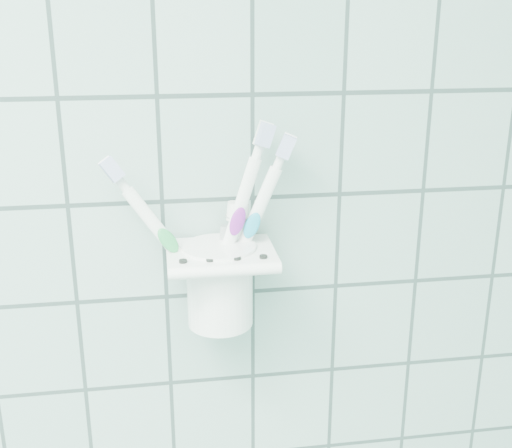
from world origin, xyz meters
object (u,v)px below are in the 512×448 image
holder_bracket (221,256)px  cup (220,281)px  toothbrush_orange (213,219)px  toothbrush_blue (203,221)px  toothpaste_tube (225,250)px  toothbrush_pink (226,224)px

holder_bracket → cup: 0.03m
holder_bracket → cup: same height
holder_bracket → toothbrush_orange: toothbrush_orange is taller
toothbrush_orange → toothbrush_blue: bearing=-115.8°
cup → toothpaste_tube: toothpaste_tube is taller
toothbrush_blue → toothbrush_orange: (0.01, 0.02, -0.00)m
cup → toothbrush_orange: 0.07m
toothbrush_orange → toothpaste_tube: size_ratio=1.65×
cup → toothbrush_pink: size_ratio=0.44×
toothbrush_orange → toothpaste_tube: toothbrush_orange is taller
cup → toothbrush_orange: (-0.00, 0.01, 0.07)m
cup → toothbrush_pink: (0.01, -0.01, 0.07)m
toothpaste_tube → toothbrush_blue: bearing=-135.3°
toothbrush_blue → toothbrush_orange: toothbrush_blue is taller
toothbrush_pink → holder_bracket: bearing=134.9°
toothbrush_orange → toothpaste_tube: (0.01, 0.00, -0.04)m
holder_bracket → toothbrush_blue: size_ratio=0.52×
cup → toothpaste_tube: bearing=61.0°
toothbrush_blue → toothpaste_tube: size_ratio=1.72×
cup → toothpaste_tube: (0.01, 0.01, 0.03)m
cup → toothbrush_pink: bearing=-40.2°
cup → toothbrush_blue: size_ratio=0.41×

